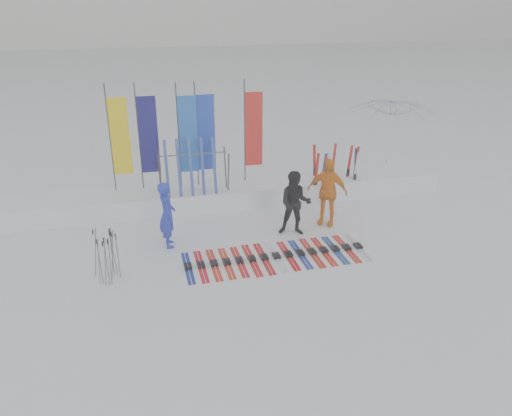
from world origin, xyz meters
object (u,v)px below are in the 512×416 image
object	(u,v)px
person_black	(295,203)
ski_row	(276,256)
person_yellow	(327,192)
ski_rack	(194,167)
person_blue	(167,215)
tent_canopy	(390,136)

from	to	relation	value
person_black	ski_row	bearing A→B (deg)	-107.12
person_yellow	ski_row	world-z (taller)	person_yellow
ski_row	ski_rack	world-z (taller)	ski_rack
person_black	ski_rack	bearing A→B (deg)	155.17
person_blue	person_yellow	distance (m)	4.50
person_yellow	ski_rack	xyz separation A→B (m)	(-3.50, 1.91, 0.41)
person_yellow	tent_canopy	size ratio (longest dim) A/B	0.63
person_yellow	tent_canopy	distance (m)	5.37
person_blue	person_black	size ratio (longest dim) A/B	0.98
ski_rack	person_black	bearing A→B (deg)	-43.78
person_blue	person_black	distance (m)	3.42
person_yellow	person_black	bearing A→B (deg)	-125.08
person_yellow	tent_canopy	world-z (taller)	tent_canopy
person_yellow	ski_rack	size ratio (longest dim) A/B	0.96
person_black	tent_canopy	world-z (taller)	tent_canopy
person_yellow	ski_row	distance (m)	2.71
person_black	ski_rack	xyz separation A→B (m)	(-2.42, 2.32, 0.49)
tent_canopy	ski_rack	distance (m)	7.58
person_black	person_yellow	size ratio (longest dim) A/B	0.92
person_blue	person_yellow	bearing A→B (deg)	-89.01
person_black	ski_row	xyz separation A→B (m)	(-0.88, -1.21, -0.86)
tent_canopy	ski_rack	world-z (taller)	tent_canopy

